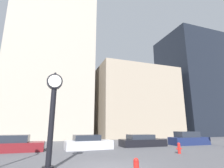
# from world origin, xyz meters

# --- Properties ---
(building_tall_tower) EXTENTS (13.80, 12.00, 30.52)m
(building_tall_tower) POSITION_xyz_m (-3.29, 24.00, 15.26)
(building_tall_tower) COLOR #ADA393
(building_tall_tower) RESTS_ON ground_plane
(building_storefront_row) EXTENTS (15.71, 12.00, 13.49)m
(building_storefront_row) POSITION_xyz_m (13.33, 24.00, 6.75)
(building_storefront_row) COLOR gray
(building_storefront_row) RESTS_ON ground_plane
(building_glass_modern) EXTENTS (13.38, 12.00, 24.05)m
(building_glass_modern) POSITION_xyz_m (29.69, 24.00, 12.03)
(building_glass_modern) COLOR black
(building_glass_modern) RESTS_ON ground_plane
(street_clock) EXTENTS (0.79, 0.79, 4.76)m
(street_clock) POSITION_xyz_m (-2.74, 0.47, 2.57)
(street_clock) COLOR black
(street_clock) RESTS_ON ground_plane
(car_maroon) EXTENTS (4.60, 1.89, 1.32)m
(car_maroon) POSITION_xyz_m (-5.45, 8.10, 0.55)
(car_maroon) COLOR maroon
(car_maroon) RESTS_ON ground_plane
(car_silver) EXTENTS (4.27, 1.92, 1.27)m
(car_silver) POSITION_xyz_m (0.65, 7.74, 0.54)
(car_silver) COLOR #BCBCC1
(car_silver) RESTS_ON ground_plane
(car_black) EXTENTS (4.74, 2.00, 1.19)m
(car_black) POSITION_xyz_m (6.47, 8.27, 0.50)
(car_black) COLOR black
(car_black) RESTS_ON ground_plane
(car_navy) EXTENTS (4.48, 1.86, 1.45)m
(car_navy) POSITION_xyz_m (12.16, 7.88, 0.61)
(car_navy) COLOR #19234C
(car_navy) RESTS_ON ground_plane
(fire_hydrant_near) EXTENTS (0.51, 0.22, 0.80)m
(fire_hydrant_near) POSITION_xyz_m (6.64, 2.84, 0.41)
(fire_hydrant_near) COLOR red
(fire_hydrant_near) RESTS_ON ground_plane
(fire_hydrant_far) EXTENTS (0.51, 0.22, 0.80)m
(fire_hydrant_far) POSITION_xyz_m (0.52, -2.07, 0.41)
(fire_hydrant_far) COLOR red
(fire_hydrant_far) RESTS_ON ground_plane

